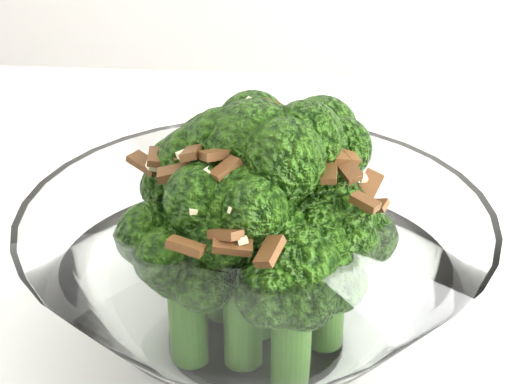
# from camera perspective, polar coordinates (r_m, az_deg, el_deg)

# --- Properties ---
(table) EXTENTS (1.31, 0.98, 0.75)m
(table) POSITION_cam_1_polar(r_m,az_deg,el_deg) (0.57, 3.75, -11.48)
(table) COLOR white
(table) RESTS_ON ground
(broccoli_dish) EXTENTS (0.25, 0.25, 0.16)m
(broccoli_dish) POSITION_cam_1_polar(r_m,az_deg,el_deg) (0.43, -0.02, -5.17)
(broccoli_dish) COLOR white
(broccoli_dish) RESTS_ON table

